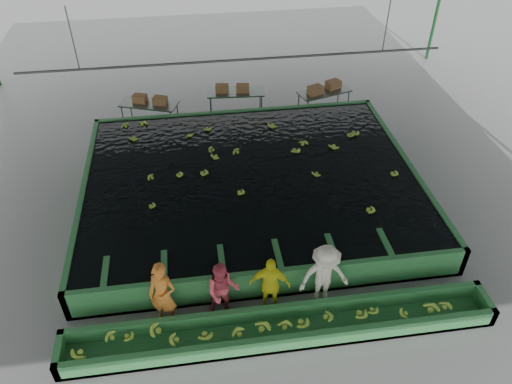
{
  "coord_description": "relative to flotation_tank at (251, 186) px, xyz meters",
  "views": [
    {
      "loc": [
        -1.6,
        -10.44,
        9.8
      ],
      "look_at": [
        0.0,
        0.5,
        1.0
      ],
      "focal_mm": 35.0,
      "sensor_mm": 36.0,
      "label": 1
    }
  ],
  "objects": [
    {
      "name": "ground",
      "position": [
        0.0,
        -1.5,
        -0.45
      ],
      "size": [
        80.0,
        80.0,
        0.0
      ],
      "primitive_type": "plane",
      "color": "gray",
      "rests_on": "ground"
    },
    {
      "name": "shed_roof",
      "position": [
        0.0,
        -1.5,
        4.55
      ],
      "size": [
        20.0,
        22.0,
        0.04
      ],
      "primitive_type": "cube",
      "color": "gray",
      "rests_on": "shed_posts"
    },
    {
      "name": "shed_posts",
      "position": [
        0.0,
        -1.5,
        2.05
      ],
      "size": [
        20.0,
        22.0,
        5.0
      ],
      "primitive_type": null,
      "color": "#195A28",
      "rests_on": "ground"
    },
    {
      "name": "flotation_tank",
      "position": [
        0.0,
        0.0,
        0.0
      ],
      "size": [
        10.0,
        8.0,
        0.9
      ],
      "primitive_type": null,
      "color": "#317C3E",
      "rests_on": "ground"
    },
    {
      "name": "tank_water",
      "position": [
        0.0,
        -0.0,
        0.4
      ],
      "size": [
        9.7,
        7.7,
        0.0
      ],
      "primitive_type": "cube",
      "color": "black",
      "rests_on": "flotation_tank"
    },
    {
      "name": "sorting_trough",
      "position": [
        0.0,
        -5.1,
        -0.2
      ],
      "size": [
        10.0,
        1.0,
        0.5
      ],
      "primitive_type": null,
      "color": "#317C3E",
      "rests_on": "ground"
    },
    {
      "name": "cableway_rail",
      "position": [
        0.0,
        3.5,
        2.55
      ],
      "size": [
        0.08,
        0.08,
        14.0
      ],
      "primitive_type": "cylinder",
      "color": "#59605B",
      "rests_on": "shed_roof"
    },
    {
      "name": "rail_hanger_left",
      "position": [
        -5.0,
        3.5,
        3.55
      ],
      "size": [
        0.04,
        0.04,
        2.0
      ],
      "primitive_type": "cylinder",
      "color": "#59605B",
      "rests_on": "shed_roof"
    },
    {
      "name": "rail_hanger_right",
      "position": [
        5.0,
        3.5,
        3.55
      ],
      "size": [
        0.04,
        0.04,
        2.0
      ],
      "primitive_type": "cylinder",
      "color": "#59605B",
      "rests_on": "shed_roof"
    },
    {
      "name": "worker_a",
      "position": [
        -2.63,
        -4.3,
        0.46
      ],
      "size": [
        0.78,
        0.66,
        1.82
      ],
      "primitive_type": "imported",
      "rotation": [
        0.0,
        0.0,
        -0.39
      ],
      "color": "orange",
      "rests_on": "ground"
    },
    {
      "name": "worker_b",
      "position": [
        -1.26,
        -4.3,
        0.36
      ],
      "size": [
        0.82,
        0.66,
        1.63
      ],
      "primitive_type": "imported",
      "rotation": [
        0.0,
        0.0,
        -0.05
      ],
      "color": "#DB4A5B",
      "rests_on": "ground"
    },
    {
      "name": "worker_c",
      "position": [
        -0.16,
        -4.3,
        0.38
      ],
      "size": [
        1.04,
        0.61,
        1.66
      ],
      "primitive_type": "imported",
      "rotation": [
        0.0,
        0.0,
        -0.22
      ],
      "color": "yellow",
      "rests_on": "ground"
    },
    {
      "name": "worker_d",
      "position": [
        1.15,
        -4.3,
        0.47
      ],
      "size": [
        1.2,
        0.7,
        1.84
      ],
      "primitive_type": "imported",
      "rotation": [
        0.0,
        0.0,
        0.01
      ],
      "color": "silver",
      "rests_on": "ground"
    },
    {
      "name": "packing_table_left",
      "position": [
        -3.14,
        4.83,
        0.03
      ],
      "size": [
        2.25,
        1.49,
        0.95
      ],
      "primitive_type": null,
      "rotation": [
        0.0,
        0.0,
        -0.34
      ],
      "color": "#59605B",
      "rests_on": "ground"
    },
    {
      "name": "packing_table_mid",
      "position": [
        0.12,
        5.25,
        0.04
      ],
      "size": [
        2.22,
        1.02,
        0.98
      ],
      "primitive_type": null,
      "rotation": [
        0.0,
        0.0,
        -0.07
      ],
      "color": "#59605B",
      "rests_on": "ground"
    },
    {
      "name": "packing_table_right",
      "position": [
        3.52,
        4.9,
        0.01
      ],
      "size": [
        2.17,
        1.35,
        0.92
      ],
      "primitive_type": null,
      "rotation": [
        0.0,
        0.0,
        0.29
      ],
      "color": "#59605B",
      "rests_on": "ground"
    },
    {
      "name": "box_stack_left",
      "position": [
        -3.08,
        4.84,
        0.5
      ],
      "size": [
        1.32,
        0.77,
        0.27
      ],
      "primitive_type": null,
      "rotation": [
        0.0,
        0.0,
        -0.35
      ],
      "color": "olive",
      "rests_on": "packing_table_left"
    },
    {
      "name": "box_stack_mid",
      "position": [
        0.01,
        5.22,
        0.53
      ],
      "size": [
        1.31,
        0.52,
        0.27
      ],
      "primitive_type": null,
      "rotation": [
        0.0,
        0.0,
        -0.13
      ],
      "color": "olive",
      "rests_on": "packing_table_mid"
    },
    {
      "name": "box_stack_right",
      "position": [
        3.51,
        4.9,
        0.47
      ],
      "size": [
        1.45,
        0.93,
        0.3
      ],
      "primitive_type": null,
      "rotation": [
        0.0,
        0.0,
        0.42
      ],
      "color": "olive",
      "rests_on": "packing_table_right"
    },
    {
      "name": "floating_bananas",
      "position": [
        0.0,
        0.8,
        0.4
      ],
      "size": [
        9.02,
        6.15,
        0.12
      ],
      "primitive_type": null,
      "color": "#98C839",
      "rests_on": "tank_water"
    },
    {
      "name": "trough_bananas",
      "position": [
        0.0,
        -5.1,
        -0.05
      ],
      "size": [
        9.13,
        0.61,
        0.12
      ],
      "primitive_type": null,
      "color": "#98C839",
      "rests_on": "sorting_trough"
    }
  ]
}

